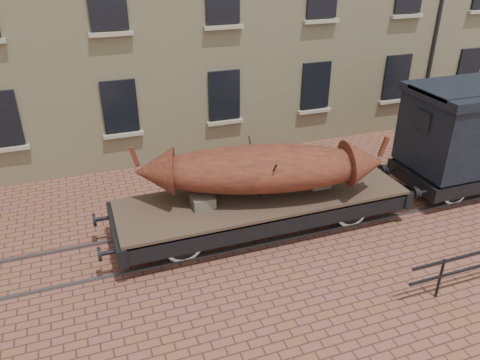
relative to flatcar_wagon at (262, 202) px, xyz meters
name	(u,v)px	position (x,y,z in m)	size (l,w,h in m)	color
ground	(247,231)	(-0.43, 0.00, -0.80)	(90.00, 90.00, 0.00)	brown
rail_track	(247,230)	(-0.43, 0.00, -0.77)	(30.00, 1.52, 0.06)	#59595E
flatcar_wagon	(262,202)	(0.00, 0.00, 0.00)	(8.55, 2.32, 1.29)	#453323
iron_boat	(261,168)	(-0.05, 0.00, 1.01)	(6.40, 3.08, 1.55)	maroon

